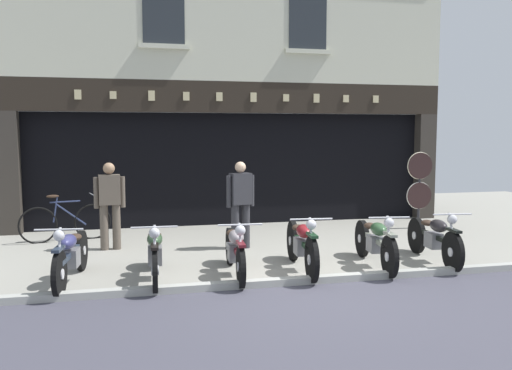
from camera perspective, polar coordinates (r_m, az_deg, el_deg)
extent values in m
cube|color=gray|center=(12.58, -2.03, -4.51)|extent=(22.17, 10.00, 0.08)
cube|color=#A5A69F|center=(7.92, 5.15, -10.20)|extent=(22.17, 0.16, 0.18)
cube|color=black|center=(14.67, -3.83, 2.19)|extent=(9.35, 4.00, 2.60)
cube|color=#332D28|center=(12.58, -24.49, 1.15)|extent=(0.44, 0.36, 2.60)
cube|color=#332D28|center=(14.35, 17.21, 1.88)|extent=(0.44, 0.36, 2.60)
cube|color=#23282D|center=(12.94, -2.54, 2.33)|extent=(8.95, 0.03, 2.18)
cube|color=black|center=(12.53, -2.19, 9.18)|extent=(10.17, 0.24, 0.70)
cube|color=#C6B789|center=(12.19, -18.20, 9.01)|extent=(0.14, 0.03, 0.20)
cube|color=#C6B789|center=(12.15, -14.77, 9.11)|extent=(0.14, 0.03, 0.16)
cube|color=#C6B789|center=(12.16, -10.91, 9.19)|extent=(0.14, 0.03, 0.22)
cube|color=#C6B789|center=(12.22, -7.34, 9.23)|extent=(0.14, 0.03, 0.19)
cube|color=#C6B789|center=(12.32, -3.87, 9.23)|extent=(0.14, 0.03, 0.19)
cube|color=#C6B789|center=(12.48, -0.27, 9.20)|extent=(0.14, 0.03, 0.21)
cube|color=#C6B789|center=(12.67, 3.17, 9.13)|extent=(0.14, 0.03, 0.16)
cube|color=#C6B789|center=(12.91, 6.36, 9.04)|extent=(0.14, 0.03, 0.20)
cube|color=#C6B789|center=(13.17, 9.42, 8.93)|extent=(0.14, 0.03, 0.17)
cube|color=#C6B789|center=(13.49, 12.45, 8.79)|extent=(0.14, 0.03, 0.17)
cube|color=beige|center=(12.84, -2.29, 17.01)|extent=(10.17, 0.40, 2.82)
cube|color=#23282D|center=(12.42, -9.68, 17.33)|extent=(0.90, 0.02, 1.30)
cube|color=beige|center=(12.26, -9.61, 14.16)|extent=(1.10, 0.12, 0.10)
cube|color=#23282D|center=(13.06, 5.47, 16.79)|extent=(0.90, 0.02, 1.30)
cube|color=beige|center=(12.91, 5.49, 13.77)|extent=(1.10, 0.12, 0.10)
cylinder|color=black|center=(7.62, -19.95, -8.79)|extent=(0.14, 0.63, 0.63)
cylinder|color=silver|center=(7.62, -19.95, -8.79)|extent=(0.12, 0.15, 0.14)
cylinder|color=black|center=(8.99, -17.84, -6.55)|extent=(0.15, 0.63, 0.63)
cylinder|color=silver|center=(8.99, -17.84, -6.55)|extent=(0.13, 0.15, 0.14)
cube|color=#2A3545|center=(8.27, -18.83, -6.77)|extent=(0.23, 1.33, 0.07)
cube|color=slate|center=(8.29, -18.82, -7.24)|extent=(0.24, 0.34, 0.26)
ellipsoid|color=navy|center=(8.07, -19.13, -5.64)|extent=(0.27, 0.48, 0.20)
ellipsoid|color=#38281E|center=(8.49, -18.50, -5.21)|extent=(0.23, 0.32, 0.10)
cube|color=#2A3545|center=(7.54, -20.03, -6.33)|extent=(0.14, 0.37, 0.04)
sphere|color=silver|center=(7.57, -19.97, -5.01)|extent=(0.15, 0.15, 0.15)
cylinder|color=silver|center=(7.55, -19.99, -4.41)|extent=(0.62, 0.10, 0.02)
cylinder|color=silver|center=(7.59, -19.95, -6.59)|extent=(0.06, 0.24, 0.62)
cylinder|color=black|center=(7.50, -10.54, -8.81)|extent=(0.10, 0.62, 0.62)
cylinder|color=silver|center=(7.50, -10.54, -8.81)|extent=(0.11, 0.14, 0.14)
cylinder|color=black|center=(8.88, -10.54, -6.56)|extent=(0.11, 0.62, 0.62)
cylinder|color=silver|center=(8.88, -10.54, -6.56)|extent=(0.12, 0.14, 0.14)
cube|color=black|center=(8.16, -10.56, -6.77)|extent=(0.14, 1.30, 0.07)
cube|color=slate|center=(8.18, -10.55, -7.25)|extent=(0.22, 0.33, 0.26)
ellipsoid|color=#2F492E|center=(7.96, -10.58, -5.62)|extent=(0.24, 0.47, 0.20)
ellipsoid|color=#38281E|center=(8.38, -10.58, -5.20)|extent=(0.22, 0.31, 0.10)
cube|color=black|center=(7.43, -10.59, -6.36)|extent=(0.12, 0.36, 0.04)
sphere|color=silver|center=(7.45, -10.61, -4.97)|extent=(0.15, 0.15, 0.15)
cylinder|color=silver|center=(7.44, -10.62, -4.36)|extent=(0.62, 0.06, 0.02)
cylinder|color=silver|center=(7.48, -10.58, -6.58)|extent=(0.05, 0.23, 0.62)
cylinder|color=black|center=(7.61, -1.60, -8.57)|extent=(0.12, 0.60, 0.60)
cylinder|color=silver|center=(7.61, -1.60, -8.57)|extent=(0.11, 0.14, 0.13)
cylinder|color=black|center=(8.96, -2.76, -6.42)|extent=(0.13, 0.60, 0.60)
cylinder|color=silver|center=(8.96, -2.76, -6.42)|extent=(0.12, 0.14, 0.13)
cube|color=#5B161E|center=(8.26, -2.23, -6.59)|extent=(0.17, 1.28, 0.07)
cube|color=slate|center=(8.27, -2.23, -7.07)|extent=(0.22, 0.33, 0.26)
ellipsoid|color=gray|center=(8.05, -2.09, -5.45)|extent=(0.25, 0.48, 0.20)
ellipsoid|color=#38281E|center=(8.47, -2.44, -5.05)|extent=(0.22, 0.31, 0.10)
cube|color=#5B161E|center=(7.54, -1.60, -6.21)|extent=(0.13, 0.37, 0.04)
sphere|color=silver|center=(7.56, -1.67, -4.78)|extent=(0.15, 0.15, 0.15)
cylinder|color=silver|center=(7.55, -1.67, -4.18)|extent=(0.62, 0.07, 0.02)
cylinder|color=silver|center=(7.59, -1.64, -6.37)|extent=(0.06, 0.30, 0.60)
cylinder|color=black|center=(7.90, 5.88, -7.80)|extent=(0.14, 0.67, 0.67)
cylinder|color=silver|center=(7.90, 5.88, -7.80)|extent=(0.11, 0.16, 0.15)
cylinder|color=black|center=(9.22, 3.88, -5.86)|extent=(0.15, 0.68, 0.67)
cylinder|color=silver|center=(9.22, 3.88, -5.86)|extent=(0.12, 0.16, 0.15)
cube|color=#1A3721|center=(8.53, 4.81, -5.97)|extent=(0.20, 1.27, 0.07)
cube|color=slate|center=(8.55, 4.80, -6.43)|extent=(0.23, 0.34, 0.26)
ellipsoid|color=maroon|center=(8.33, 5.06, -4.85)|extent=(0.27, 0.48, 0.20)
ellipsoid|color=#38281E|center=(8.74, 4.47, -4.49)|extent=(0.23, 0.32, 0.10)
cube|color=#1A3721|center=(7.83, 5.91, -5.27)|extent=(0.14, 0.37, 0.04)
sphere|color=silver|center=(7.86, 5.81, -4.15)|extent=(0.15, 0.15, 0.15)
cylinder|color=silver|center=(7.84, 5.82, -3.58)|extent=(0.62, 0.09, 0.02)
cylinder|color=silver|center=(7.88, 5.83, -5.68)|extent=(0.06, 0.27, 0.61)
cylinder|color=black|center=(8.35, 13.84, -7.33)|extent=(0.16, 0.64, 0.64)
cylinder|color=silver|center=(8.35, 13.84, -7.33)|extent=(0.12, 0.15, 0.14)
cylinder|color=black|center=(9.66, 11.07, -5.53)|extent=(0.17, 0.64, 0.64)
cylinder|color=silver|center=(9.66, 11.07, -5.53)|extent=(0.13, 0.15, 0.14)
cube|color=gray|center=(8.98, 12.37, -5.61)|extent=(0.25, 1.29, 0.07)
cube|color=slate|center=(8.99, 12.36, -6.05)|extent=(0.24, 0.34, 0.26)
ellipsoid|color=#2F5231|center=(8.78, 12.73, -4.54)|extent=(0.28, 0.49, 0.20)
ellipsoid|color=#38281E|center=(9.18, 11.91, -4.21)|extent=(0.24, 0.32, 0.10)
cube|color=gray|center=(8.28, 13.89, -5.04)|extent=(0.15, 0.37, 0.04)
sphere|color=silver|center=(8.31, 13.78, -3.87)|extent=(0.15, 0.15, 0.15)
cylinder|color=silver|center=(8.30, 13.80, -3.33)|extent=(0.62, 0.11, 0.02)
cylinder|color=silver|center=(8.33, 13.79, -5.32)|extent=(0.07, 0.24, 0.62)
cylinder|color=black|center=(8.96, 19.96, -6.63)|extent=(0.14, 0.64, 0.64)
cylinder|color=silver|center=(8.96, 19.96, -6.63)|extent=(0.12, 0.15, 0.14)
cylinder|color=black|center=(10.17, 16.50, -5.09)|extent=(0.15, 0.64, 0.64)
cylinder|color=silver|center=(10.17, 16.50, -5.09)|extent=(0.13, 0.15, 0.14)
cube|color=black|center=(9.54, 18.14, -5.11)|extent=(0.21, 1.26, 0.07)
cube|color=slate|center=(9.55, 18.13, -5.52)|extent=(0.24, 0.34, 0.26)
ellipsoid|color=#262225|center=(9.36, 18.60, -4.08)|extent=(0.27, 0.48, 0.20)
ellipsoid|color=#38281E|center=(9.73, 17.56, -3.81)|extent=(0.23, 0.32, 0.10)
cube|color=black|center=(8.90, 20.04, -4.50)|extent=(0.14, 0.37, 0.04)
sphere|color=silver|center=(8.92, 19.90, -3.41)|extent=(0.15, 0.15, 0.15)
cylinder|color=silver|center=(8.91, 19.91, -2.90)|extent=(0.62, 0.10, 0.02)
cylinder|color=silver|center=(8.94, 19.91, -4.76)|extent=(0.07, 0.28, 0.60)
cylinder|color=brown|center=(10.38, -14.43, -4.21)|extent=(0.15, 0.15, 0.86)
cylinder|color=brown|center=(10.37, -15.64, -4.25)|extent=(0.15, 0.15, 0.86)
cube|color=brown|center=(10.28, -15.13, -0.47)|extent=(0.40, 0.25, 0.55)
cube|color=white|center=(10.39, -15.18, -0.05)|extent=(0.14, 0.03, 0.31)
cube|color=navy|center=(10.40, -15.18, -0.10)|extent=(0.05, 0.02, 0.29)
cylinder|color=brown|center=(10.30, -13.82, -0.71)|extent=(0.09, 0.09, 0.57)
cylinder|color=brown|center=(10.28, -16.43, -0.79)|extent=(0.09, 0.09, 0.57)
sphere|color=#9E7A5B|center=(10.25, -15.18, 1.69)|extent=(0.21, 0.21, 0.21)
cylinder|color=#2D2D33|center=(10.17, -1.07, -4.26)|extent=(0.15, 0.15, 0.85)
cylinder|color=#2D2D33|center=(10.07, -2.20, -4.35)|extent=(0.15, 0.15, 0.85)
cube|color=#2D2D33|center=(10.02, -1.65, -0.40)|extent=(0.42, 0.30, 0.58)
cube|color=silver|center=(10.12, -1.93, 0.05)|extent=(0.14, 0.05, 0.32)
cube|color=#47234C|center=(10.13, -1.96, -0.01)|extent=(0.05, 0.02, 0.30)
cylinder|color=#2D2D33|center=(10.13, -0.45, -0.58)|extent=(0.09, 0.09, 0.58)
cylinder|color=#2D2D33|center=(9.93, -2.87, -0.71)|extent=(0.09, 0.09, 0.58)
sphere|color=beige|center=(9.99, -1.65, 1.89)|extent=(0.20, 0.20, 0.20)
cylinder|color=#232328|center=(12.70, 16.73, -0.57)|extent=(0.06, 0.06, 1.71)
cylinder|color=black|center=(12.64, 16.85, 1.95)|extent=(0.59, 0.03, 0.59)
torus|color=beige|center=(12.65, 16.81, 1.95)|extent=(0.61, 0.04, 0.61)
cylinder|color=black|center=(12.70, 16.76, -1.07)|extent=(0.59, 0.03, 0.59)
torus|color=silver|center=(12.71, 16.73, -1.06)|extent=(0.61, 0.04, 0.61)
cube|color=silver|center=(12.60, -8.22, 3.50)|extent=(0.71, 0.02, 1.11)
cube|color=#1E3323|center=(12.58, -8.24, 5.56)|extent=(0.71, 0.01, 0.20)
cube|color=silver|center=(12.55, -13.28, 3.21)|extent=(0.79, 0.02, 1.01)
cube|color=#511E19|center=(12.53, -13.32, 5.06)|extent=(0.79, 0.01, 0.20)
torus|color=black|center=(11.54, -16.76, -3.71)|extent=(0.72, 0.21, 0.73)
torus|color=black|center=(11.41, -21.92, -3.98)|extent=(0.72, 0.21, 0.73)
cylinder|color=navy|center=(11.45, -18.84, -2.93)|extent=(0.58, 0.17, 0.48)
cylinder|color=navy|center=(11.40, -19.40, -1.66)|extent=(0.56, 0.16, 0.03)
cylinder|color=navy|center=(11.40, -20.31, -2.41)|extent=(0.12, 0.06, 0.52)
ellipsoid|color=#332319|center=(11.36, -20.56, -1.12)|extent=(0.26, 0.17, 0.06)
cylinder|color=silver|center=(11.47, -16.84, -0.94)|extent=(0.14, 0.49, 0.02)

